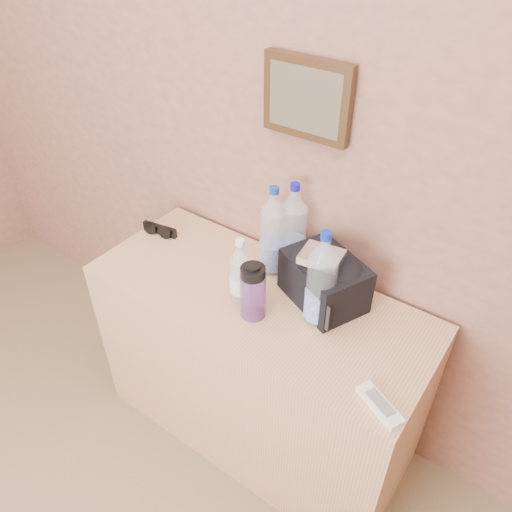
{
  "coord_description": "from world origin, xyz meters",
  "views": [
    {
      "loc": [
        0.83,
        0.67,
        1.95
      ],
      "look_at": [
        0.08,
        1.71,
        0.96
      ],
      "focal_mm": 35.0,
      "sensor_mm": 36.0,
      "label": 1
    }
  ],
  "objects_px": {
    "pet_large_c": "(293,232)",
    "dresser": "(258,368)",
    "toiletry_bag": "(324,278)",
    "foil_packet": "(322,257)",
    "pet_small": "(241,275)",
    "pet_large_b": "(273,235)",
    "pet_large_d": "(321,283)",
    "nalgene_bottle": "(253,291)",
    "sunglasses": "(160,230)",
    "ac_remote": "(380,405)"
  },
  "relations": [
    {
      "from": "pet_large_b",
      "to": "pet_small",
      "type": "xyz_separation_m",
      "value": [
        0.01,
        -0.21,
        -0.04
      ]
    },
    {
      "from": "nalgene_bottle",
      "to": "sunglasses",
      "type": "bearing_deg",
      "value": 165.03
    },
    {
      "from": "pet_large_c",
      "to": "nalgene_bottle",
      "type": "height_order",
      "value": "pet_large_c"
    },
    {
      "from": "pet_large_c",
      "to": "toiletry_bag",
      "type": "xyz_separation_m",
      "value": [
        0.19,
        -0.09,
        -0.06
      ]
    },
    {
      "from": "pet_small",
      "to": "pet_large_c",
      "type": "bearing_deg",
      "value": 82.21
    },
    {
      "from": "nalgene_bottle",
      "to": "toiletry_bag",
      "type": "distance_m",
      "value": 0.25
    },
    {
      "from": "pet_large_b",
      "to": "ac_remote",
      "type": "distance_m",
      "value": 0.69
    },
    {
      "from": "dresser",
      "to": "pet_small",
      "type": "xyz_separation_m",
      "value": [
        -0.03,
        -0.05,
        0.5
      ]
    },
    {
      "from": "nalgene_bottle",
      "to": "ac_remote",
      "type": "bearing_deg",
      "value": -10.56
    },
    {
      "from": "nalgene_bottle",
      "to": "toiletry_bag",
      "type": "bearing_deg",
      "value": 53.38
    },
    {
      "from": "pet_large_d",
      "to": "toiletry_bag",
      "type": "distance_m",
      "value": 0.11
    },
    {
      "from": "pet_small",
      "to": "pet_large_b",
      "type": "bearing_deg",
      "value": 93.51
    },
    {
      "from": "ac_remote",
      "to": "toiletry_bag",
      "type": "xyz_separation_m",
      "value": [
        -0.35,
        0.29,
        0.08
      ]
    },
    {
      "from": "pet_large_c",
      "to": "dresser",
      "type": "bearing_deg",
      "value": -91.48
    },
    {
      "from": "pet_small",
      "to": "ac_remote",
      "type": "relative_size",
      "value": 1.68
    },
    {
      "from": "dresser",
      "to": "ac_remote",
      "type": "xyz_separation_m",
      "value": [
        0.54,
        -0.18,
        0.4
      ]
    },
    {
      "from": "pet_large_b",
      "to": "toiletry_bag",
      "type": "height_order",
      "value": "pet_large_b"
    },
    {
      "from": "sunglasses",
      "to": "toiletry_bag",
      "type": "distance_m",
      "value": 0.74
    },
    {
      "from": "pet_large_b",
      "to": "nalgene_bottle",
      "type": "xyz_separation_m",
      "value": [
        0.08,
        -0.24,
        -0.05
      ]
    },
    {
      "from": "pet_small",
      "to": "foil_packet",
      "type": "height_order",
      "value": "pet_small"
    },
    {
      "from": "dresser",
      "to": "pet_small",
      "type": "distance_m",
      "value": 0.51
    },
    {
      "from": "dresser",
      "to": "pet_large_d",
      "type": "distance_m",
      "value": 0.59
    },
    {
      "from": "sunglasses",
      "to": "ac_remote",
      "type": "bearing_deg",
      "value": -22.8
    },
    {
      "from": "toiletry_bag",
      "to": "foil_packet",
      "type": "bearing_deg",
      "value": -74.23
    },
    {
      "from": "ac_remote",
      "to": "toiletry_bag",
      "type": "distance_m",
      "value": 0.46
    },
    {
      "from": "foil_packet",
      "to": "pet_large_b",
      "type": "bearing_deg",
      "value": 164.2
    },
    {
      "from": "pet_large_c",
      "to": "nalgene_bottle",
      "type": "distance_m",
      "value": 0.3
    },
    {
      "from": "pet_large_b",
      "to": "sunglasses",
      "type": "bearing_deg",
      "value": -170.63
    },
    {
      "from": "nalgene_bottle",
      "to": "sunglasses",
      "type": "height_order",
      "value": "nalgene_bottle"
    },
    {
      "from": "pet_large_c",
      "to": "pet_large_d",
      "type": "xyz_separation_m",
      "value": [
        0.22,
        -0.18,
        -0.0
      ]
    },
    {
      "from": "sunglasses",
      "to": "foil_packet",
      "type": "height_order",
      "value": "foil_packet"
    },
    {
      "from": "pet_large_b",
      "to": "nalgene_bottle",
      "type": "distance_m",
      "value": 0.26
    },
    {
      "from": "pet_large_b",
      "to": "pet_large_d",
      "type": "relative_size",
      "value": 1.0
    },
    {
      "from": "pet_large_d",
      "to": "pet_small",
      "type": "bearing_deg",
      "value": -162.75
    },
    {
      "from": "dresser",
      "to": "sunglasses",
      "type": "bearing_deg",
      "value": 172.52
    },
    {
      "from": "pet_large_b",
      "to": "pet_large_c",
      "type": "relative_size",
      "value": 0.99
    },
    {
      "from": "pet_small",
      "to": "foil_packet",
      "type": "relative_size",
      "value": 1.97
    },
    {
      "from": "pet_large_c",
      "to": "nalgene_bottle",
      "type": "relative_size",
      "value": 1.69
    },
    {
      "from": "sunglasses",
      "to": "foil_packet",
      "type": "bearing_deg",
      "value": -8.5
    },
    {
      "from": "ac_remote",
      "to": "foil_packet",
      "type": "distance_m",
      "value": 0.48
    },
    {
      "from": "foil_packet",
      "to": "toiletry_bag",
      "type": "bearing_deg",
      "value": 81.68
    },
    {
      "from": "nalgene_bottle",
      "to": "pet_large_b",
      "type": "bearing_deg",
      "value": 109.54
    },
    {
      "from": "dresser",
      "to": "nalgene_bottle",
      "type": "bearing_deg",
      "value": -63.98
    },
    {
      "from": "toiletry_bag",
      "to": "foil_packet",
      "type": "distance_m",
      "value": 0.11
    },
    {
      "from": "pet_large_d",
      "to": "foil_packet",
      "type": "height_order",
      "value": "pet_large_d"
    },
    {
      "from": "toiletry_bag",
      "to": "pet_large_c",
      "type": "bearing_deg",
      "value": 178.35
    },
    {
      "from": "pet_small",
      "to": "ac_remote",
      "type": "height_order",
      "value": "pet_small"
    },
    {
      "from": "pet_large_c",
      "to": "pet_small",
      "type": "height_order",
      "value": "pet_large_c"
    },
    {
      "from": "pet_small",
      "to": "toiletry_bag",
      "type": "relative_size",
      "value": 0.94
    },
    {
      "from": "foil_packet",
      "to": "sunglasses",
      "type": "bearing_deg",
      "value": -178.66
    }
  ]
}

